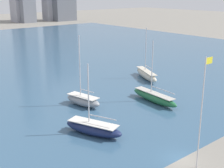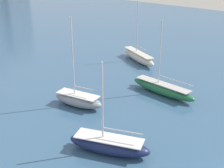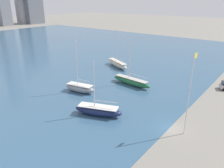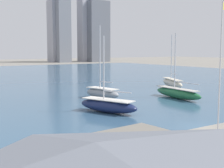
# 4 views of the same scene
# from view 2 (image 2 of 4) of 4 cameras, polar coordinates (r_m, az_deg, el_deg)

# --- Properties ---
(sailboat_cream) EXTENTS (6.29, 10.79, 11.44)m
(sailboat_cream) POSITION_cam_2_polar(r_m,az_deg,el_deg) (60.74, 4.84, 5.03)
(sailboat_cream) COLOR beige
(sailboat_cream) RESTS_ON harbor_water
(sailboat_green) EXTENTS (2.83, 11.08, 10.98)m
(sailboat_green) POSITION_cam_2_polar(r_m,az_deg,el_deg) (46.76, 9.21, -0.84)
(sailboat_green) COLOR #236B3D
(sailboat_green) RESTS_ON harbor_water
(sailboat_navy) EXTENTS (5.62, 9.13, 10.00)m
(sailboat_navy) POSITION_cam_2_polar(r_m,az_deg,el_deg) (33.22, -0.57, -11.01)
(sailboat_navy) COLOR #19234C
(sailboat_navy) RESTS_ON harbor_water
(sailboat_gray) EXTENTS (3.89, 7.68, 12.20)m
(sailboat_gray) POSITION_cam_2_polar(r_m,az_deg,el_deg) (42.86, -6.22, -2.84)
(sailboat_gray) COLOR gray
(sailboat_gray) RESTS_ON harbor_water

